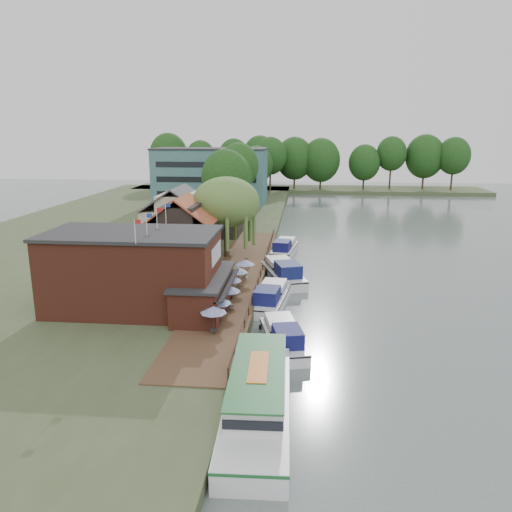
{
  "coord_description": "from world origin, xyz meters",
  "views": [
    {
      "loc": [
        -0.61,
        -43.4,
        17.01
      ],
      "look_at": [
        -6.0,
        12.0,
        3.0
      ],
      "focal_mm": 35.0,
      "sensor_mm": 36.0,
      "label": 1
    }
  ],
  "objects_px": {
    "umbrella_0": "(214,320)",
    "cruiser_0": "(283,333)",
    "pub": "(154,271)",
    "cruiser_2": "(283,270)",
    "cottage_a": "(183,232)",
    "swan": "(248,364)",
    "hotel_block": "(211,175)",
    "cottage_c": "(218,208)",
    "tour_boat": "(258,394)",
    "umbrella_1": "(219,311)",
    "umbrella_5": "(245,270)",
    "umbrella_3": "(231,287)",
    "umbrella_4": "(238,278)",
    "umbrella_2": "(230,298)",
    "cottage_b": "(179,217)",
    "willow": "(226,218)",
    "cruiser_3": "(284,246)",
    "cruiser_1": "(271,294)"
  },
  "relations": [
    {
      "from": "umbrella_2",
      "to": "tour_boat",
      "type": "bearing_deg",
      "value": -75.5
    },
    {
      "from": "hotel_block",
      "to": "willow",
      "type": "height_order",
      "value": "hotel_block"
    },
    {
      "from": "pub",
      "to": "umbrella_3",
      "type": "xyz_separation_m",
      "value": [
        6.56,
        3.26,
        -2.36
      ]
    },
    {
      "from": "hotel_block",
      "to": "willow",
      "type": "bearing_deg",
      "value": -77.29
    },
    {
      "from": "cottage_c",
      "to": "umbrella_2",
      "type": "distance_m",
      "value": 34.82
    },
    {
      "from": "hotel_block",
      "to": "cottage_b",
      "type": "xyz_separation_m",
      "value": [
        4.0,
        -46.0,
        -1.9
      ]
    },
    {
      "from": "umbrella_2",
      "to": "umbrella_5",
      "type": "height_order",
      "value": "same"
    },
    {
      "from": "tour_boat",
      "to": "umbrella_1",
      "type": "bearing_deg",
      "value": 108.24
    },
    {
      "from": "pub",
      "to": "cruiser_2",
      "type": "relative_size",
      "value": 1.83
    },
    {
      "from": "hotel_block",
      "to": "cottage_c",
      "type": "bearing_deg",
      "value": -77.8
    },
    {
      "from": "umbrella_1",
      "to": "umbrella_4",
      "type": "relative_size",
      "value": 1.0
    },
    {
      "from": "cottage_b",
      "to": "umbrella_1",
      "type": "bearing_deg",
      "value": -69.78
    },
    {
      "from": "cruiser_0",
      "to": "cruiser_2",
      "type": "xyz_separation_m",
      "value": [
        -0.84,
        18.25,
        0.2
      ]
    },
    {
      "from": "cruiser_2",
      "to": "cruiser_1",
      "type": "bearing_deg",
      "value": -113.44
    },
    {
      "from": "umbrella_0",
      "to": "swan",
      "type": "bearing_deg",
      "value": -45.78
    },
    {
      "from": "hotel_block",
      "to": "tour_boat",
      "type": "relative_size",
      "value": 1.78
    },
    {
      "from": "cruiser_2",
      "to": "hotel_block",
      "type": "bearing_deg",
      "value": 90.46
    },
    {
      "from": "cruiser_2",
      "to": "cottage_a",
      "type": "bearing_deg",
      "value": 154.26
    },
    {
      "from": "willow",
      "to": "umbrella_4",
      "type": "relative_size",
      "value": 4.39
    },
    {
      "from": "cruiser_2",
      "to": "willow",
      "type": "bearing_deg",
      "value": 120.92
    },
    {
      "from": "umbrella_3",
      "to": "willow",
      "type": "bearing_deg",
      "value": 100.35
    },
    {
      "from": "umbrella_1",
      "to": "tour_boat",
      "type": "bearing_deg",
      "value": -69.82
    },
    {
      "from": "cottage_b",
      "to": "cruiser_0",
      "type": "relative_size",
      "value": 1.01
    },
    {
      "from": "cruiser_3",
      "to": "umbrella_1",
      "type": "bearing_deg",
      "value": -91.03
    },
    {
      "from": "umbrella_4",
      "to": "tour_boat",
      "type": "xyz_separation_m",
      "value": [
        4.03,
        -21.62,
        -0.73
      ]
    },
    {
      "from": "umbrella_0",
      "to": "cruiser_0",
      "type": "xyz_separation_m",
      "value": [
        5.56,
        0.58,
        -1.15
      ]
    },
    {
      "from": "cruiser_0",
      "to": "swan",
      "type": "relative_size",
      "value": 21.55
    },
    {
      "from": "umbrella_1",
      "to": "cruiser_2",
      "type": "bearing_deg",
      "value": 74.11
    },
    {
      "from": "cottage_a",
      "to": "cottage_b",
      "type": "xyz_separation_m",
      "value": [
        -3.0,
        10.0,
        0.0
      ]
    },
    {
      "from": "cruiser_0",
      "to": "cruiser_3",
      "type": "xyz_separation_m",
      "value": [
        -1.23,
        31.07,
        0.05
      ]
    },
    {
      "from": "umbrella_3",
      "to": "tour_boat",
      "type": "xyz_separation_m",
      "value": [
        4.31,
        -18.64,
        -0.73
      ]
    },
    {
      "from": "cruiser_0",
      "to": "cruiser_2",
      "type": "distance_m",
      "value": 18.27
    },
    {
      "from": "pub",
      "to": "cruiser_0",
      "type": "relative_size",
      "value": 2.11
    },
    {
      "from": "cruiser_0",
      "to": "cruiser_3",
      "type": "height_order",
      "value": "cruiser_3"
    },
    {
      "from": "cruiser_0",
      "to": "umbrella_2",
      "type": "bearing_deg",
      "value": 122.68
    },
    {
      "from": "umbrella_0",
      "to": "tour_boat",
      "type": "bearing_deg",
      "value": -65.69
    },
    {
      "from": "cottage_a",
      "to": "swan",
      "type": "xyz_separation_m",
      "value": [
        10.5,
        -23.69,
        -5.03
      ]
    },
    {
      "from": "umbrella_1",
      "to": "cruiser_1",
      "type": "height_order",
      "value": "umbrella_1"
    },
    {
      "from": "hotel_block",
      "to": "umbrella_4",
      "type": "height_order",
      "value": "hotel_block"
    },
    {
      "from": "pub",
      "to": "cottage_a",
      "type": "xyz_separation_m",
      "value": [
        -1.0,
        15.0,
        0.6
      ]
    },
    {
      "from": "pub",
      "to": "tour_boat",
      "type": "bearing_deg",
      "value": -54.78
    },
    {
      "from": "pub",
      "to": "cottage_c",
      "type": "height_order",
      "value": "cottage_c"
    },
    {
      "from": "hotel_block",
      "to": "umbrella_5",
      "type": "bearing_deg",
      "value": -76.18
    },
    {
      "from": "tour_boat",
      "to": "swan",
      "type": "xyz_separation_m",
      "value": [
        -1.36,
        6.69,
        -1.33
      ]
    },
    {
      "from": "cottage_b",
      "to": "cottage_c",
      "type": "distance_m",
      "value": 9.85
    },
    {
      "from": "willow",
      "to": "umbrella_1",
      "type": "bearing_deg",
      "value": -82.88
    },
    {
      "from": "umbrella_3",
      "to": "tour_boat",
      "type": "bearing_deg",
      "value": -76.99
    },
    {
      "from": "umbrella_1",
      "to": "cruiser_0",
      "type": "relative_size",
      "value": 0.25
    },
    {
      "from": "umbrella_5",
      "to": "cruiser_0",
      "type": "height_order",
      "value": "umbrella_5"
    },
    {
      "from": "cottage_c",
      "to": "umbrella_3",
      "type": "height_order",
      "value": "cottage_c"
    }
  ]
}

